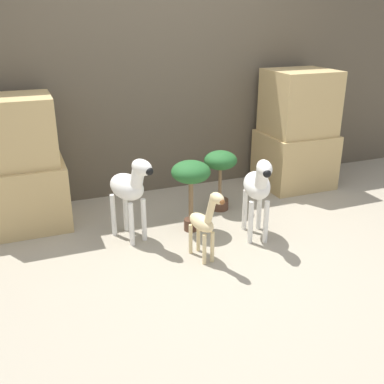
{
  "coord_description": "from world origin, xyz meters",
  "views": [
    {
      "loc": [
        -1.29,
        -2.6,
        1.68
      ],
      "look_at": [
        -0.1,
        0.42,
        0.39
      ],
      "focal_mm": 42.0,
      "sensor_mm": 36.0,
      "label": 1
    }
  ],
  "objects_px": {
    "potted_palm_front": "(191,176)",
    "potted_palm_back": "(220,167)",
    "giraffe_figurine": "(204,221)",
    "zebra_left": "(130,187)",
    "zebra_right": "(258,186)"
  },
  "relations": [
    {
      "from": "potted_palm_front",
      "to": "zebra_right",
      "type": "bearing_deg",
      "value": -36.85
    },
    {
      "from": "zebra_left",
      "to": "giraffe_figurine",
      "type": "distance_m",
      "value": 0.66
    },
    {
      "from": "zebra_left",
      "to": "potted_palm_front",
      "type": "bearing_deg",
      "value": -2.28
    },
    {
      "from": "zebra_left",
      "to": "giraffe_figurine",
      "type": "bearing_deg",
      "value": -51.09
    },
    {
      "from": "potted_palm_back",
      "to": "zebra_right",
      "type": "bearing_deg",
      "value": -87.46
    },
    {
      "from": "zebra_left",
      "to": "potted_palm_front",
      "type": "relative_size",
      "value": 1.18
    },
    {
      "from": "zebra_left",
      "to": "potted_palm_back",
      "type": "xyz_separation_m",
      "value": [
        0.89,
        0.29,
        -0.04
      ]
    },
    {
      "from": "potted_palm_front",
      "to": "potted_palm_back",
      "type": "distance_m",
      "value": 0.51
    },
    {
      "from": "zebra_left",
      "to": "giraffe_figurine",
      "type": "relative_size",
      "value": 1.22
    },
    {
      "from": "giraffe_figurine",
      "to": "potted_palm_back",
      "type": "height_order",
      "value": "giraffe_figurine"
    },
    {
      "from": "giraffe_figurine",
      "to": "potted_palm_front",
      "type": "relative_size",
      "value": 0.97
    },
    {
      "from": "potted_palm_back",
      "to": "potted_palm_front",
      "type": "bearing_deg",
      "value": -142.69
    },
    {
      "from": "potted_palm_front",
      "to": "potted_palm_back",
      "type": "xyz_separation_m",
      "value": [
        0.4,
        0.31,
        -0.07
      ]
    },
    {
      "from": "giraffe_figurine",
      "to": "potted_palm_front",
      "type": "height_order",
      "value": "potted_palm_front"
    },
    {
      "from": "potted_palm_front",
      "to": "zebra_left",
      "type": "bearing_deg",
      "value": 177.72
    }
  ]
}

